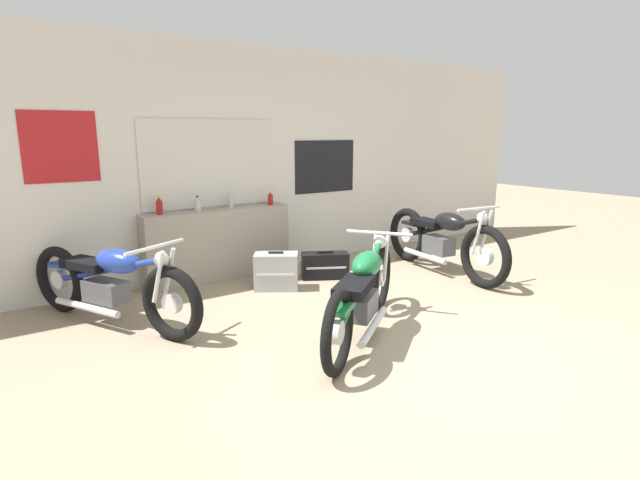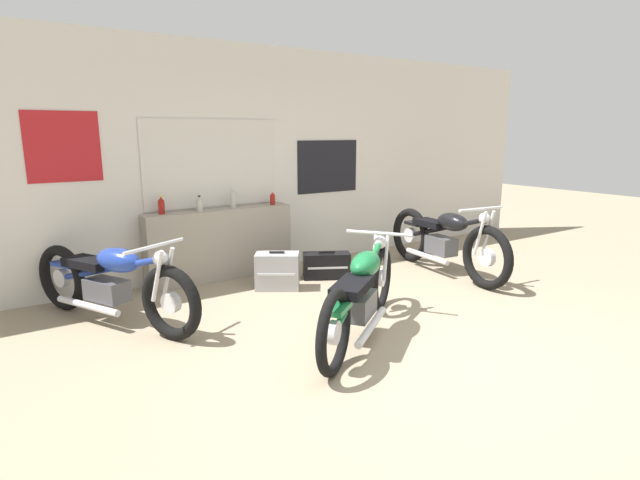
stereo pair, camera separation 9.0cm
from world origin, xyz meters
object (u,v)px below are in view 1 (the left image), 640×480
Objects in this scene: bottle_leftmost at (159,206)px; hard_case_black at (325,265)px; bottle_left_center at (198,205)px; bottle_right_center at (270,199)px; motorcycle_blue at (110,283)px; motorcycle_green at (363,291)px; motorcycle_black at (443,240)px; bottle_center at (231,199)px; hard_case_silver at (276,271)px.

bottle_leftmost reaches higher than hard_case_black.
bottle_right_center is (0.96, 0.01, -0.01)m from bottle_left_center.
motorcycle_green is at bearing -41.06° from motorcycle_blue.
bottle_left_center is 0.09× the size of motorcycle_black.
bottle_left_center is at bearing 153.44° from hard_case_black.
bottle_center is at bearing 93.67° from motorcycle_green.
motorcycle_blue is 3.51× the size of hard_case_silver.
bottle_left_center is 3.03m from motorcycle_black.
motorcycle_black is at bearing -26.26° from bottle_left_center.
motorcycle_green is 1.83m from hard_case_black.
bottle_center reaches higher than motorcycle_green.
bottle_center reaches higher than motorcycle_black.
bottle_center reaches higher than motorcycle_blue.
bottle_leftmost reaches higher than motorcycle_blue.
bottle_leftmost is 3.43m from motorcycle_black.
bottle_left_center is at bearing -8.01° from bottle_leftmost.
bottle_left_center is 1.68m from hard_case_black.
hard_case_silver is (0.20, -0.72, -0.76)m from bottle_center.
bottle_left_center is 1.51m from motorcycle_blue.
motorcycle_blue is at bearing -177.17° from hard_case_black.
bottle_center reaches higher than bottle_right_center.
hard_case_silver is at bearing -115.47° from bottle_right_center.
hard_case_black is at bearing 154.04° from motorcycle_black.
bottle_left_center is 2.44m from motorcycle_green.
bottle_center is at bearing 142.95° from hard_case_black.
motorcycle_black is at bearing -30.73° from bottle_center.
bottle_center is 0.12× the size of motorcycle_black.
motorcycle_black is 3.52× the size of hard_case_black.
bottle_leftmost reaches higher than bottle_right_center.
motorcycle_black is at bearing -37.85° from bottle_right_center.
motorcycle_black is at bearing -25.96° from hard_case_black.
bottle_leftmost is 1.25m from motorcycle_blue.
bottle_right_center is at bearing 118.53° from hard_case_black.
bottle_left_center is 0.43m from bottle_center.
hard_case_silver is 0.71m from hard_case_black.
hard_case_black is (0.76, 1.64, -0.25)m from motorcycle_green.
bottle_right_center is 0.09× the size of motorcycle_blue.
motorcycle_black is (2.25, -1.34, -0.54)m from bottle_center.
bottle_leftmost is at bearing 143.87° from hard_case_silver.
bottle_leftmost is at bearing 112.83° from motorcycle_green.
hard_case_silver is at bearing 163.26° from motorcycle_black.
bottle_center is at bearing 105.24° from hard_case_silver.
bottle_right_center reaches higher than motorcycle_blue.
motorcycle_blue reaches higher than hard_case_silver.
bottle_leftmost is 0.35× the size of hard_case_black.
bottle_right_center is at bearing 80.52° from motorcycle_green.
bottle_leftmost reaches higher than bottle_left_center.
motorcycle_green is at bearing -91.68° from hard_case_silver.
bottle_right_center is (0.54, -0.01, -0.04)m from bottle_center.
bottle_right_center is at bearing -0.64° from bottle_center.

